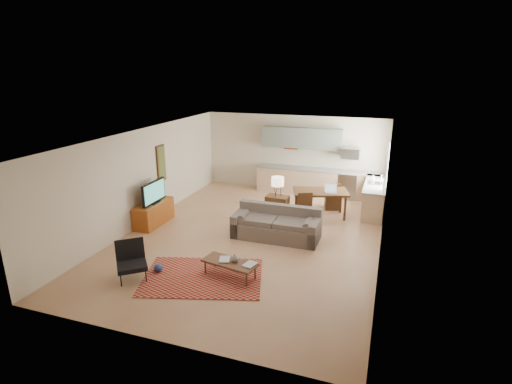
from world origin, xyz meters
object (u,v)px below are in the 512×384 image
at_px(dining_table, 320,204).
at_px(tv_credenza, 154,213).
at_px(coffee_table, 230,269).
at_px(console_table, 277,208).
at_px(sofa, 276,223).
at_px(armchair, 132,262).

bearing_deg(dining_table, tv_credenza, -171.54).
distance_m(coffee_table, dining_table, 4.40).
relative_size(coffee_table, console_table, 1.63).
distance_m(coffee_table, tv_credenza, 3.84).
xyz_separation_m(sofa, tv_credenza, (-3.58, -0.18, -0.09)).
bearing_deg(coffee_table, dining_table, 85.94).
xyz_separation_m(sofa, dining_table, (0.80, 1.96, -0.01)).
bearing_deg(dining_table, console_table, -165.30).
relative_size(console_table, dining_table, 0.47).
relative_size(sofa, dining_table, 1.49).
relative_size(armchair, dining_table, 0.50).
height_order(armchair, dining_table, dining_table).
distance_m(tv_credenza, console_table, 3.55).
height_order(armchair, console_table, armchair).
bearing_deg(sofa, console_table, 104.88).
bearing_deg(armchair, console_table, 25.50).
bearing_deg(sofa, coffee_table, -99.15).
height_order(sofa, tv_credenza, sofa).
xyz_separation_m(coffee_table, armchair, (-1.93, -0.74, 0.22)).
distance_m(console_table, dining_table, 1.33).
bearing_deg(dining_table, armchair, -139.37).
bearing_deg(sofa, dining_table, 67.92).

